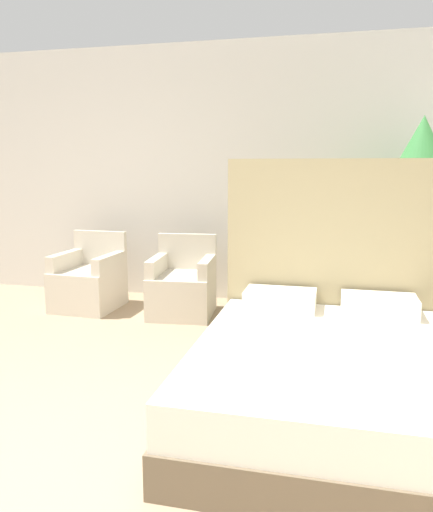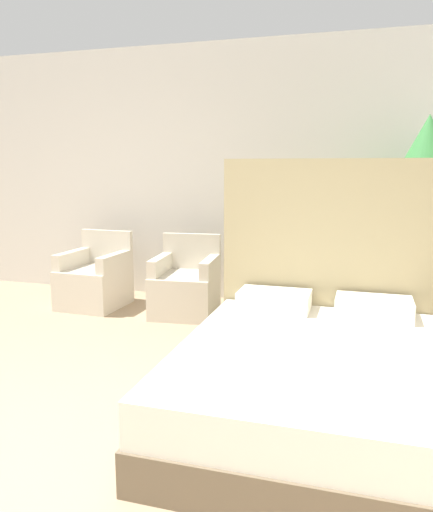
{
  "view_description": "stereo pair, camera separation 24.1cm",
  "coord_description": "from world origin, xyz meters",
  "views": [
    {
      "loc": [
        1.44,
        -1.87,
        1.53
      ],
      "look_at": [
        0.39,
        2.5,
        0.73
      ],
      "focal_mm": 35.0,
      "sensor_mm": 36.0,
      "label": 1
    },
    {
      "loc": [
        1.67,
        -1.81,
        1.53
      ],
      "look_at": [
        0.39,
        2.5,
        0.73
      ],
      "focal_mm": 35.0,
      "sensor_mm": 36.0,
      "label": 2
    }
  ],
  "objects": [
    {
      "name": "armchair_near_window_right",
      "position": [
        -0.09,
        2.99,
        0.27
      ],
      "size": [
        0.7,
        0.73,
        0.82
      ],
      "rotation": [
        0.0,
        0.0,
        0.1
      ],
      "color": "beige",
      "rests_on": "ground_plane"
    },
    {
      "name": "ground_plane",
      "position": [
        0.0,
        0.0,
        0.0
      ],
      "size": [
        16.0,
        16.0,
        0.0
      ],
      "primitive_type": "plane",
      "color": "#9E8466"
    },
    {
      "name": "wall_back",
      "position": [
        0.0,
        3.76,
        1.45
      ],
      "size": [
        10.0,
        0.06,
        2.9
      ],
      "color": "silver",
      "rests_on": "ground_plane"
    },
    {
      "name": "potted_palm",
      "position": [
        2.19,
        3.11,
        1.37
      ],
      "size": [
        1.08,
        1.08,
        2.0
      ],
      "color": "beige",
      "rests_on": "ground_plane"
    },
    {
      "name": "bed",
      "position": [
        1.42,
        1.14,
        0.3
      ],
      "size": [
        1.61,
        1.96,
        1.6
      ],
      "color": "brown",
      "rests_on": "ground_plane"
    },
    {
      "name": "armchair_near_window_left",
      "position": [
        -1.16,
        2.99,
        0.27
      ],
      "size": [
        0.66,
        0.69,
        0.82
      ],
      "rotation": [
        0.0,
        0.0,
        -0.04
      ],
      "color": "beige",
      "rests_on": "ground_plane"
    }
  ]
}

